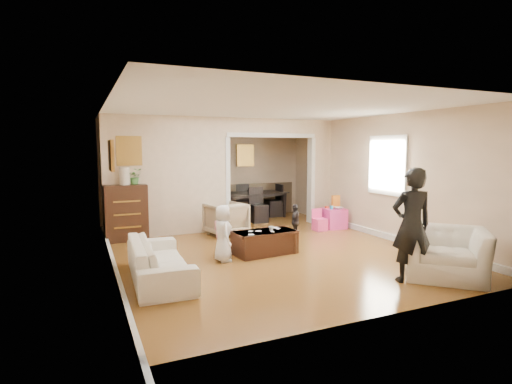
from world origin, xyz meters
name	(u,v)px	position (x,y,z in m)	size (l,w,h in m)	color
floor	(260,247)	(0.00, 0.00, 0.00)	(7.00, 7.00, 0.00)	#915D25
partition_left	(169,176)	(-1.38, 1.80, 1.30)	(2.75, 0.18, 2.60)	beige
partition_right	(319,172)	(2.48, 1.80, 1.30)	(0.55, 0.18, 2.60)	beige
partition_header	(271,126)	(1.10, 1.80, 2.42)	(2.22, 0.18, 0.35)	beige
window_pane	(387,165)	(2.73, -0.40, 1.55)	(0.03, 0.95, 1.10)	white
framed_art_partition	(129,151)	(-2.20, 1.70, 1.85)	(0.45, 0.03, 0.55)	brown
framed_art_sofa_wall	(111,155)	(-2.71, -0.60, 1.80)	(0.03, 0.55, 0.40)	brown
framed_art_alcove	(245,155)	(1.10, 3.44, 1.70)	(0.45, 0.03, 0.55)	brown
sofa	(159,260)	(-2.14, -1.16, 0.29)	(1.97, 0.77, 0.57)	white
armchair_back	(226,219)	(-0.26, 1.26, 0.36)	(0.76, 0.79, 0.72)	tan
armchair_front	(445,253)	(1.75, -2.77, 0.37)	(1.13, 0.99, 0.73)	white
dresser	(126,213)	(-2.31, 1.62, 0.58)	(0.84, 0.47, 1.16)	#331B0F
table_lamp	(125,176)	(-2.31, 1.62, 1.34)	(0.22, 0.22, 0.36)	beige
potted_plant	(135,176)	(-2.11, 1.62, 1.32)	(0.30, 0.26, 0.33)	#437C37
coffee_table	(265,242)	(-0.14, -0.50, 0.21)	(1.11, 0.56, 0.42)	#3B1E12
coffee_cup	(271,229)	(-0.04, -0.55, 0.46)	(0.09, 0.09, 0.09)	silver
play_table	(334,218)	(2.35, 0.93, 0.24)	(0.49, 0.49, 0.47)	#D93994
cereal_box	(336,202)	(2.47, 1.03, 0.62)	(0.20, 0.07, 0.30)	yellow
cyan_cup	(332,207)	(2.25, 0.88, 0.51)	(0.08, 0.08, 0.08)	#2598BD
toy_block	(327,207)	(2.23, 1.05, 0.50)	(0.08, 0.06, 0.05)	red
play_bowl	(339,208)	(2.40, 0.81, 0.50)	(0.21, 0.21, 0.05)	beige
dining_table	(249,205)	(1.02, 3.00, 0.35)	(2.00, 1.11, 0.70)	black
adult_person	(412,225)	(1.13, -2.71, 0.82)	(0.60, 0.39, 1.64)	black
child_kneel_a	(223,233)	(-0.99, -0.65, 0.48)	(0.47, 0.31, 0.96)	silver
child_kneel_b	(223,231)	(-0.84, -0.20, 0.42)	(0.41, 0.32, 0.84)	pink
child_toddler	(295,222)	(0.91, 0.25, 0.38)	(0.44, 0.18, 0.75)	black
craft_papers	(263,231)	(-0.15, -0.48, 0.42)	(0.78, 0.48, 0.00)	white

